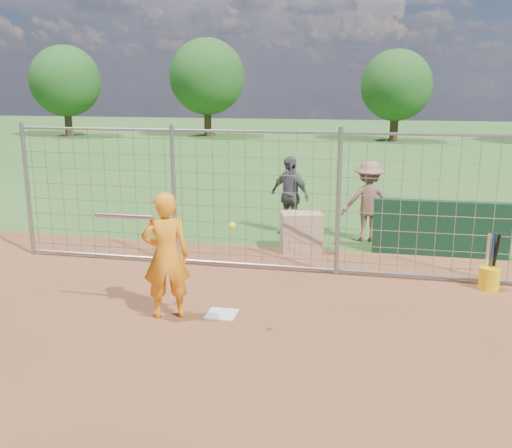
% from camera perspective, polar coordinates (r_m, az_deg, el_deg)
% --- Properties ---
extents(ground, '(100.00, 100.00, 0.00)m').
position_cam_1_polar(ground, '(8.67, -3.08, -8.54)').
color(ground, '#2D591E').
rests_on(ground, ground).
extents(infield_dirt, '(18.00, 18.00, 0.00)m').
position_cam_1_polar(infield_dirt, '(6.14, -10.79, -18.77)').
color(infield_dirt, brown).
rests_on(infield_dirt, ground).
extents(home_plate, '(0.43, 0.43, 0.02)m').
position_cam_1_polar(home_plate, '(8.49, -3.44, -8.97)').
color(home_plate, silver).
rests_on(home_plate, ground).
extents(dugout_wall, '(2.60, 0.20, 1.10)m').
position_cam_1_polar(dugout_wall, '(11.73, 17.96, -0.44)').
color(dugout_wall, '#11381E').
rests_on(dugout_wall, ground).
extents(batter, '(0.79, 0.65, 1.85)m').
position_cam_1_polar(batter, '(8.20, -8.98, -3.16)').
color(batter, orange).
rests_on(batter, ground).
extents(bystander_b, '(1.11, 0.91, 1.78)m').
position_cam_1_polar(bystander_b, '(12.79, 3.36, 2.89)').
color(bystander_b, '#535357').
rests_on(bystander_b, ground).
extents(bystander_c, '(1.22, 0.83, 1.74)m').
position_cam_1_polar(bystander_c, '(12.42, 11.17, 2.24)').
color(bystander_c, '#895B4A').
rests_on(bystander_c, ground).
extents(equipment_bin, '(0.92, 0.75, 0.80)m').
position_cam_1_polar(equipment_bin, '(11.52, 4.56, -0.82)').
color(equipment_bin, tan).
rests_on(equipment_bin, ground).
extents(equipment_in_play, '(2.05, 0.17, 0.12)m').
position_cam_1_polar(equipment_in_play, '(7.95, -10.63, 0.56)').
color(equipment_in_play, silver).
rests_on(equipment_in_play, ground).
extents(bucket_with_bats, '(0.34, 0.39, 0.97)m').
position_cam_1_polar(bucket_with_bats, '(10.15, 22.31, -4.76)').
color(bucket_with_bats, yellow).
rests_on(bucket_with_bats, ground).
extents(backstop_fence, '(9.08, 0.08, 2.60)m').
position_cam_1_polar(backstop_fence, '(10.17, -0.24, 2.24)').
color(backstop_fence, gray).
rests_on(backstop_fence, ground).
extents(tree_line, '(44.66, 6.72, 6.48)m').
position_cam_1_polar(tree_line, '(35.89, 14.10, 13.97)').
color(tree_line, '#3F2B19').
rests_on(tree_line, ground).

